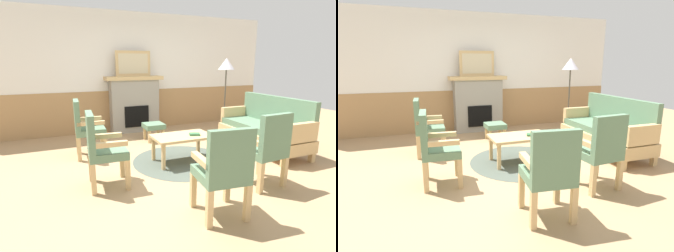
% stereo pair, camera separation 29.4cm
% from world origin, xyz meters
% --- Properties ---
extents(ground_plane, '(14.00, 14.00, 0.00)m').
position_xyz_m(ground_plane, '(0.00, 0.00, 0.00)').
color(ground_plane, tan).
extents(wall_back, '(7.20, 0.14, 2.70)m').
position_xyz_m(wall_back, '(0.00, 2.60, 1.31)').
color(wall_back, white).
rests_on(wall_back, ground_plane).
extents(fireplace, '(1.30, 0.44, 1.28)m').
position_xyz_m(fireplace, '(0.00, 2.35, 0.65)').
color(fireplace, gray).
rests_on(fireplace, ground_plane).
extents(framed_picture, '(0.80, 0.04, 0.56)m').
position_xyz_m(framed_picture, '(0.00, 2.35, 1.56)').
color(framed_picture, tan).
rests_on(framed_picture, fireplace).
extents(couch, '(0.70, 1.80, 0.98)m').
position_xyz_m(couch, '(1.81, 0.06, 0.40)').
color(couch, tan).
rests_on(couch, ground_plane).
extents(coffee_table, '(0.96, 0.56, 0.44)m').
position_xyz_m(coffee_table, '(0.14, 0.09, 0.39)').
color(coffee_table, tan).
rests_on(coffee_table, ground_plane).
extents(round_rug, '(1.62, 1.62, 0.01)m').
position_xyz_m(round_rug, '(0.14, 0.09, 0.00)').
color(round_rug, '#4C564C').
rests_on(round_rug, ground_plane).
extents(book_on_table, '(0.20, 0.18, 0.03)m').
position_xyz_m(book_on_table, '(0.33, 0.02, 0.46)').
color(book_on_table, '#33663D').
rests_on(book_on_table, coffee_table).
extents(footstool, '(0.40, 0.40, 0.36)m').
position_xyz_m(footstool, '(0.13, 1.42, 0.28)').
color(footstool, tan).
rests_on(footstool, ground_plane).
extents(armchair_near_fireplace, '(0.51, 0.51, 0.98)m').
position_xyz_m(armchair_near_fireplace, '(-1.20, -0.32, 0.54)').
color(armchair_near_fireplace, tan).
rests_on(armchair_near_fireplace, ground_plane).
extents(armchair_by_window_left, '(0.50, 0.50, 0.98)m').
position_xyz_m(armchair_by_window_left, '(-1.26, 0.95, 0.54)').
color(armchair_by_window_left, tan).
rests_on(armchair_by_window_left, ground_plane).
extents(armchair_front_left, '(0.53, 0.53, 0.98)m').
position_xyz_m(armchair_front_left, '(-0.20, -1.55, 0.54)').
color(armchair_front_left, tan).
rests_on(armchair_front_left, ground_plane).
extents(armchair_front_center, '(0.52, 0.52, 0.98)m').
position_xyz_m(armchair_front_center, '(0.73, -1.14, 0.54)').
color(armchair_front_center, tan).
rests_on(armchair_front_center, ground_plane).
extents(floor_lamp_by_couch, '(0.36, 0.36, 1.68)m').
position_xyz_m(floor_lamp_by_couch, '(1.88, 1.45, 1.45)').
color(floor_lamp_by_couch, '#332D28').
rests_on(floor_lamp_by_couch, ground_plane).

